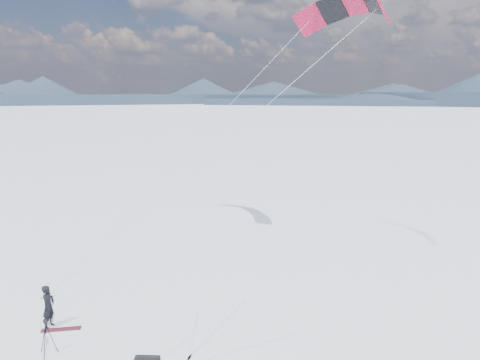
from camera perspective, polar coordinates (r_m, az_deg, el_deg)
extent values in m
cube|color=black|center=(332.96, 12.82, 9.47)|extent=(155.14, 103.25, 5.32)
cone|color=black|center=(332.92, 12.84, 9.93)|extent=(84.80, 84.80, 8.00)
cube|color=black|center=(335.08, -3.07, 9.73)|extent=(154.88, 65.89, 5.32)
cone|color=black|center=(335.03, -3.07, 10.18)|extent=(72.46, 72.46, 8.00)
cube|color=black|center=(336.03, -18.87, 9.17)|extent=(154.88, 65.89, 5.32)
cone|color=black|center=(335.98, -18.90, 9.62)|extent=(72.46, 72.46, 8.00)
cube|color=silver|center=(21.11, -19.15, -16.64)|extent=(11.66, 3.07, 0.01)
imported|color=black|center=(21.57, -22.14, -16.25)|extent=(0.60, 0.75, 1.80)
cube|color=maroon|center=(21.17, -20.96, -16.64)|extent=(1.56, 0.31, 0.04)
cylinder|color=black|center=(19.38, -21.95, -17.48)|extent=(0.37, 0.16, 1.20)
cylinder|color=black|center=(19.49, -22.85, -17.38)|extent=(0.32, 0.27, 1.20)
cylinder|color=black|center=(19.22, -22.71, -17.80)|extent=(0.09, 0.39, 1.20)
cylinder|color=black|center=(19.17, -22.60, -16.43)|extent=(0.04, 0.04, 0.35)
cube|color=black|center=(19.07, -22.65, -15.81)|extent=(0.09, 0.09, 0.05)
cube|color=black|center=(19.03, -22.68, -15.56)|extent=(0.15, 0.13, 0.10)
cylinder|color=black|center=(19.11, -22.62, -15.45)|extent=(0.07, 0.10, 0.07)
cylinder|color=black|center=(17.80, -11.31, -20.46)|extent=(0.83, 0.27, 0.08)
cube|color=#AF1134|center=(23.68, 16.79, 19.68)|extent=(1.30, 1.59, 1.76)
cube|color=black|center=(25.01, 15.72, 20.32)|extent=(0.99, 1.70, 1.48)
cube|color=#AF1134|center=(26.22, 13.73, 20.32)|extent=(1.38, 1.68, 1.16)
cube|color=black|center=(27.15, 11.20, 19.73)|extent=(1.71, 1.50, 1.48)
cube|color=#AF1134|center=(27.68, 8.49, 18.67)|extent=(1.93, 1.15, 1.76)
cylinder|color=#969698|center=(20.21, -1.93, 4.57)|extent=(14.88, 2.20, 12.05)
cylinder|color=#969698|center=(22.61, -5.01, 5.21)|extent=(13.19, 7.26, 12.05)
cylinder|color=black|center=(21.02, -22.40, -13.06)|extent=(0.53, 0.20, 0.03)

